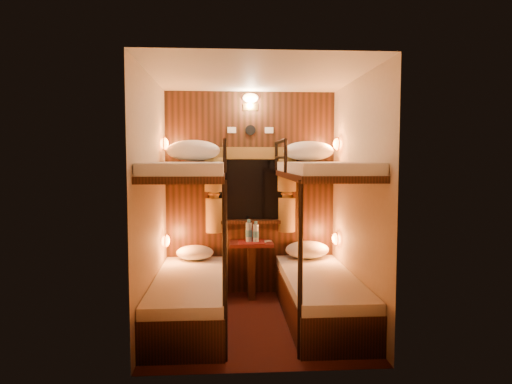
{
  "coord_description": "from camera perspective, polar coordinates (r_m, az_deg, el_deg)",
  "views": [
    {
      "loc": [
        -0.28,
        -4.38,
        1.62
      ],
      "look_at": [
        0.01,
        0.15,
        1.28
      ],
      "focal_mm": 32.0,
      "sensor_mm": 36.0,
      "label": 1
    }
  ],
  "objects": [
    {
      "name": "ceiling",
      "position": [
        4.46,
        0.0,
        14.33
      ],
      "size": [
        2.1,
        2.1,
        0.0
      ],
      "primitive_type": "plane",
      "rotation": [
        3.14,
        0.0,
        0.0
      ],
      "color": "silver",
      "rests_on": "wall_back"
    },
    {
      "name": "bottle_left",
      "position": [
        5.3,
        -0.9,
        -5.05
      ],
      "size": [
        0.08,
        0.08,
        0.26
      ],
      "rotation": [
        0.0,
        0.0,
        -0.13
      ],
      "color": "#99BFE5",
      "rests_on": "table"
    },
    {
      "name": "sachet_b",
      "position": [
        5.3,
        0.92,
        -6.27
      ],
      "size": [
        0.07,
        0.05,
        0.0
      ],
      "primitive_type": "cube",
      "rotation": [
        0.0,
        0.0,
        0.02
      ],
      "color": "silver",
      "rests_on": "table"
    },
    {
      "name": "pillow_lower_left",
      "position": [
        5.32,
        -7.64,
        -7.51
      ],
      "size": [
        0.43,
        0.3,
        0.17
      ],
      "primitive_type": "ellipsoid",
      "color": "white",
      "rests_on": "bunk_left"
    },
    {
      "name": "pillow_lower_right",
      "position": [
        5.38,
        6.41,
        -7.17
      ],
      "size": [
        0.51,
        0.36,
        0.2
      ],
      "primitive_type": "ellipsoid",
      "color": "white",
      "rests_on": "bunk_right"
    },
    {
      "name": "wall_front",
      "position": [
        3.37,
        1.16,
        -2.92
      ],
      "size": [
        2.4,
        0.0,
        2.4
      ],
      "primitive_type": "plane",
      "rotation": [
        -1.57,
        0.0,
        0.0
      ],
      "color": "#C6B293",
      "rests_on": "floor"
    },
    {
      "name": "window",
      "position": [
        5.41,
        -0.69,
        -0.42
      ],
      "size": [
        1.0,
        0.12,
        0.79
      ],
      "color": "black",
      "rests_on": "back_panel"
    },
    {
      "name": "bunk_left",
      "position": [
        4.59,
        -8.27,
        -9.18
      ],
      "size": [
        0.72,
        1.9,
        1.82
      ],
      "color": "black",
      "rests_on": "floor"
    },
    {
      "name": "wall_left",
      "position": [
        4.46,
        -12.94,
        -1.27
      ],
      "size": [
        0.0,
        2.4,
        2.4
      ],
      "primitive_type": "plane",
      "rotation": [
        1.57,
        0.0,
        1.57
      ],
      "color": "#C6B293",
      "rests_on": "floor"
    },
    {
      "name": "wall_back",
      "position": [
        5.45,
        -0.71,
        -0.18
      ],
      "size": [
        2.4,
        0.0,
        2.4
      ],
      "primitive_type": "plane",
      "rotation": [
        1.57,
        0.0,
        0.0
      ],
      "color": "#C6B293",
      "rests_on": "floor"
    },
    {
      "name": "sachet_a",
      "position": [
        5.38,
        1.48,
        -6.12
      ],
      "size": [
        0.09,
        0.08,
        0.01
      ],
      "primitive_type": "cube",
      "rotation": [
        0.0,
        0.0,
        0.36
      ],
      "color": "silver",
      "rests_on": "table"
    },
    {
      "name": "back_fixtures",
      "position": [
        5.42,
        -0.7,
        10.87
      ],
      "size": [
        0.54,
        0.09,
        0.48
      ],
      "color": "black",
      "rests_on": "back_panel"
    },
    {
      "name": "table",
      "position": [
        5.37,
        -0.59,
        -8.72
      ],
      "size": [
        0.5,
        0.34,
        0.66
      ],
      "color": "#501A12",
      "rests_on": "floor"
    },
    {
      "name": "wall_right",
      "position": [
        4.58,
        12.58,
        -1.12
      ],
      "size": [
        0.0,
        2.4,
        2.4
      ],
      "primitive_type": "plane",
      "rotation": [
        1.57,
        0.0,
        -1.57
      ],
      "color": "#C6B293",
      "rests_on": "floor"
    },
    {
      "name": "pillow_upper_right",
      "position": [
        5.25,
        6.57,
        5.1
      ],
      "size": [
        0.58,
        0.41,
        0.23
      ],
      "primitive_type": "ellipsoid",
      "color": "white",
      "rests_on": "bunk_right"
    },
    {
      "name": "bottle_right",
      "position": [
        5.29,
        -0.03,
        -5.17
      ],
      "size": [
        0.07,
        0.07,
        0.24
      ],
      "rotation": [
        0.0,
        0.0,
        -0.39
      ],
      "color": "#99BFE5",
      "rests_on": "table"
    },
    {
      "name": "bunk_right",
      "position": [
        4.67,
        8.01,
        -8.95
      ],
      "size": [
        0.72,
        1.9,
        1.82
      ],
      "color": "black",
      "rests_on": "floor"
    },
    {
      "name": "reading_lamps",
      "position": [
        5.1,
        -0.51,
        -0.03
      ],
      "size": [
        2.0,
        0.2,
        1.25
      ],
      "color": "orange",
      "rests_on": "wall_left"
    },
    {
      "name": "back_panel",
      "position": [
        5.44,
        -0.7,
        -0.19
      ],
      "size": [
        2.0,
        0.03,
        2.4
      ],
      "primitive_type": "cube",
      "color": "black",
      "rests_on": "floor"
    },
    {
      "name": "pillow_upper_left",
      "position": [
        5.09,
        -7.87,
        5.16
      ],
      "size": [
        0.59,
        0.42,
        0.23
      ],
      "primitive_type": "ellipsoid",
      "color": "white",
      "rests_on": "bunk_left"
    },
    {
      "name": "curtains",
      "position": [
        5.37,
        -0.67,
        0.44
      ],
      "size": [
        1.1,
        0.22,
        1.0
      ],
      "color": "olive",
      "rests_on": "back_panel"
    },
    {
      "name": "floor",
      "position": [
        4.68,
        0.0,
        -16.02
      ],
      "size": [
        2.1,
        2.1,
        0.0
      ],
      "primitive_type": "plane",
      "color": "black",
      "rests_on": "ground"
    }
  ]
}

